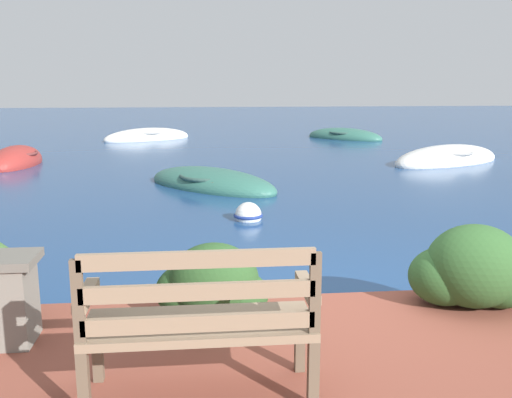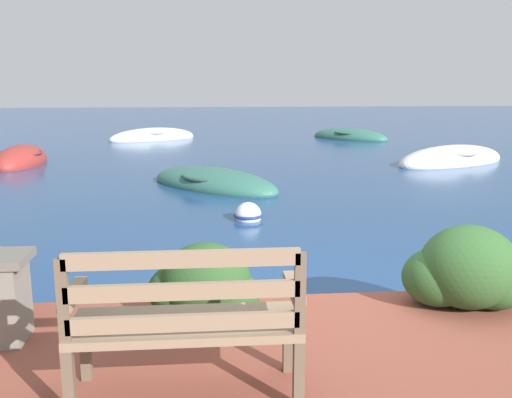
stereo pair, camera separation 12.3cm
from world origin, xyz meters
name	(u,v)px [view 2 (the right image)]	position (x,y,z in m)	size (l,w,h in m)	color
ground_plane	(337,317)	(0.00, 0.00, 0.00)	(80.00, 80.00, 0.00)	navy
park_bench	(186,319)	(-1.23, -1.54, 0.70)	(1.30, 0.48, 0.93)	brown
hedge_clump_left	(204,286)	(-1.13, -0.40, 0.47)	(0.86, 0.62, 0.58)	#284C23
hedge_clump_centre	(466,272)	(0.95, -0.37, 0.51)	(0.98, 0.71, 0.67)	#2D5628
rowboat_nearest	(214,184)	(-0.98, 6.26, 0.06)	(3.01, 3.04, 0.64)	#336B5B
rowboat_mid	(451,161)	(4.90, 8.94, 0.07)	(3.54, 2.54, 0.78)	silver
rowboat_far	(21,162)	(-5.61, 9.63, 0.07)	(1.11, 2.40, 0.81)	#9E2D28
rowboat_outer	(350,137)	(3.89, 15.07, 0.06)	(2.83, 2.80, 0.66)	#336B5B
rowboat_distant	(153,138)	(-2.96, 15.42, 0.06)	(3.23, 2.43, 0.71)	silver
mooring_buoy	(248,215)	(-0.51, 3.56, 0.07)	(0.43, 0.43, 0.39)	white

